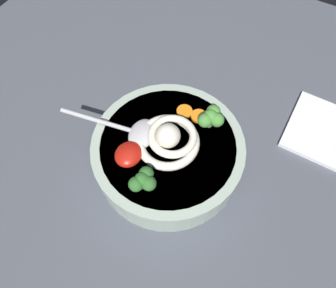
% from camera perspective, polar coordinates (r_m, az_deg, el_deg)
% --- Properties ---
extents(table_slab, '(1.21, 1.21, 0.03)m').
position_cam_1_polar(table_slab, '(0.57, 1.03, -5.99)').
color(table_slab, '#474C56').
rests_on(table_slab, ground).
extents(soup_bowl, '(0.26, 0.26, 0.06)m').
position_cam_1_polar(soup_bowl, '(0.53, 0.00, -1.65)').
color(soup_bowl, '#9EB2A3').
rests_on(soup_bowl, table_slab).
extents(noodle_pile, '(0.12, 0.11, 0.05)m').
position_cam_1_polar(noodle_pile, '(0.49, 0.21, 0.98)').
color(noodle_pile, silver).
rests_on(noodle_pile, soup_bowl).
extents(soup_spoon, '(0.07, 0.18, 0.02)m').
position_cam_1_polar(soup_spoon, '(0.51, -6.27, 2.32)').
color(soup_spoon, '#B7B7BC').
rests_on(soup_spoon, soup_bowl).
extents(chili_sauce_dollop, '(0.05, 0.04, 0.02)m').
position_cam_1_polar(chili_sauce_dollop, '(0.49, -7.37, -1.91)').
color(chili_sauce_dollop, '#B2190F').
rests_on(chili_sauce_dollop, soup_bowl).
extents(broccoli_floret_front, '(0.05, 0.04, 0.04)m').
position_cam_1_polar(broccoli_floret_front, '(0.51, 8.09, 4.98)').
color(broccoli_floret_front, '#7A9E60').
rests_on(broccoli_floret_front, soup_bowl).
extents(broccoli_floret_left, '(0.04, 0.04, 0.04)m').
position_cam_1_polar(broccoli_floret_left, '(0.45, -4.63, -6.75)').
color(broccoli_floret_left, '#7A9E60').
rests_on(broccoli_floret_left, soup_bowl).
extents(carrot_slice_extra_b, '(0.03, 0.03, 0.00)m').
position_cam_1_polar(carrot_slice_extra_b, '(0.54, 3.10, 6.11)').
color(carrot_slice_extra_b, orange).
rests_on(carrot_slice_extra_b, soup_bowl).
extents(carrot_slice_beside_chili, '(0.03, 0.03, 0.01)m').
position_cam_1_polar(carrot_slice_beside_chili, '(0.52, -2.49, 3.31)').
color(carrot_slice_beside_chili, orange).
rests_on(carrot_slice_beside_chili, soup_bowl).
extents(carrot_slice_beside_noodles, '(0.03, 0.03, 0.00)m').
position_cam_1_polar(carrot_slice_beside_noodles, '(0.53, 5.77, 5.20)').
color(carrot_slice_beside_noodles, orange).
rests_on(carrot_slice_beside_noodles, soup_bowl).
extents(folded_napkin, '(0.14, 0.12, 0.01)m').
position_cam_1_polar(folded_napkin, '(0.66, 26.43, 2.43)').
color(folded_napkin, white).
rests_on(folded_napkin, table_slab).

